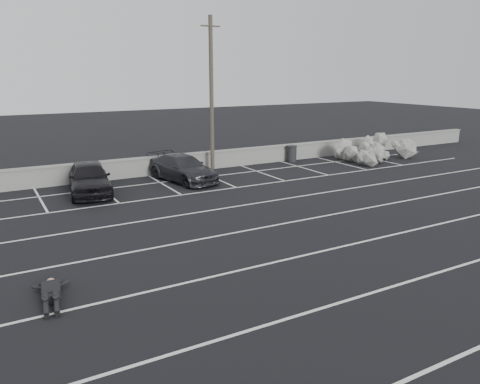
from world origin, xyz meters
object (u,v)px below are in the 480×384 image
car_right (183,168)px  person (51,286)px  trash_bin (292,153)px  riprap_pile (369,154)px  car_left (89,178)px  utility_pole (211,95)px

car_right → person: size_ratio=1.82×
trash_bin → riprap_pile: bearing=-25.7°
car_right → trash_bin: car_right is taller
riprap_pile → trash_bin: bearing=154.3°
car_left → car_right: (4.99, 0.38, -0.09)m
trash_bin → person: trash_bin is taller
car_right → trash_bin: 8.55m
car_left → utility_pole: (7.45, 1.81, 3.63)m
car_left → riprap_pile: 18.01m
trash_bin → car_left: bearing=-171.1°
car_left → person: (-3.24, -10.32, -0.53)m
utility_pole → person: utility_pole is taller
person → trash_bin: bearing=44.3°
person → riprap_pile: bearing=33.1°
riprap_pile → person: (-21.25, -10.18, -0.21)m
car_right → person: 13.50m
utility_pole → car_right: bearing=-149.8°
car_right → person: bearing=-139.5°
utility_pole → trash_bin: 7.08m
utility_pole → riprap_pile: utility_pole is taller
utility_pole → trash_bin: utility_pole is taller
car_left → trash_bin: car_left is taller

